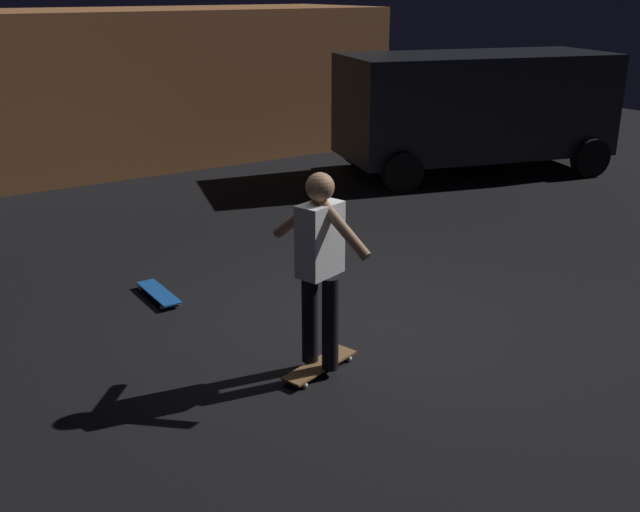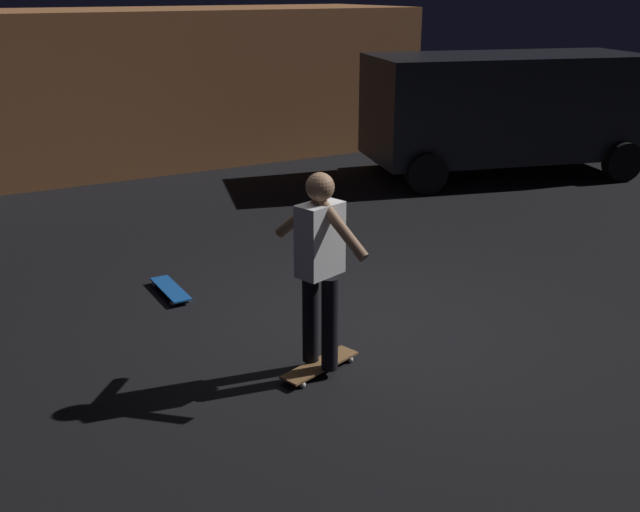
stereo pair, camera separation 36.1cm
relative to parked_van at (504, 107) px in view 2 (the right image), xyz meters
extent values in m
plane|color=black|center=(-5.46, -4.15, -1.16)|extent=(28.00, 28.00, 0.00)
cube|color=#C67A47|center=(-4.50, 4.29, 0.20)|extent=(9.36, 3.20, 2.72)
cube|color=black|center=(-0.01, 0.00, 0.02)|extent=(4.94, 3.08, 1.70)
cube|color=black|center=(2.18, -0.62, 0.37)|extent=(0.53, 1.70, 0.64)
cylinder|color=black|center=(1.94, 0.48, -0.83)|extent=(0.69, 0.39, 0.66)
cylinder|color=black|center=(1.41, -1.43, -0.83)|extent=(0.69, 0.39, 0.66)
cylinder|color=black|center=(-1.43, 1.43, -0.83)|extent=(0.69, 0.39, 0.66)
cylinder|color=black|center=(-1.96, -0.48, -0.83)|extent=(0.69, 0.39, 0.66)
cube|color=olive|center=(-6.26, -4.71, -1.10)|extent=(0.80, 0.43, 0.02)
sphere|color=silver|center=(-6.00, -4.54, -1.13)|extent=(0.05, 0.05, 0.05)
sphere|color=silver|center=(-5.95, -4.70, -1.13)|extent=(0.05, 0.05, 0.05)
sphere|color=silver|center=(-6.57, -4.72, -1.13)|extent=(0.05, 0.05, 0.05)
sphere|color=silver|center=(-6.52, -4.89, -1.13)|extent=(0.05, 0.05, 0.05)
cube|color=#1959B2|center=(-6.82, -2.45, -1.10)|extent=(0.21, 0.78, 0.02)
sphere|color=silver|center=(-6.91, -2.15, -1.13)|extent=(0.05, 0.05, 0.05)
sphere|color=silver|center=(-6.74, -2.15, -1.13)|extent=(0.05, 0.05, 0.05)
sphere|color=silver|center=(-6.90, -2.75, -1.13)|extent=(0.05, 0.05, 0.05)
sphere|color=silver|center=(-6.73, -2.75, -1.13)|extent=(0.05, 0.05, 0.05)
cylinder|color=black|center=(-6.30, -4.61, -0.68)|extent=(0.14, 0.14, 0.82)
cylinder|color=black|center=(-6.23, -4.82, -0.68)|extent=(0.14, 0.14, 0.82)
cube|color=white|center=(-6.26, -4.71, 0.03)|extent=(0.43, 0.33, 0.60)
sphere|color=#936B4C|center=(-6.26, -4.71, 0.46)|extent=(0.23, 0.23, 0.23)
cylinder|color=#936B4C|center=(-6.33, -4.50, 0.18)|extent=(0.25, 0.54, 0.46)
cylinder|color=#936B4C|center=(-6.20, -4.92, 0.18)|extent=(0.25, 0.54, 0.46)
camera|label=1|loc=(-9.34, -9.46, 1.94)|focal=41.86mm
camera|label=2|loc=(-9.03, -9.65, 1.94)|focal=41.86mm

